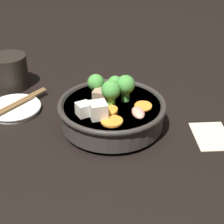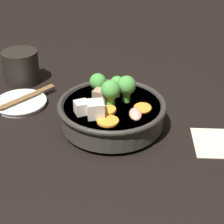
% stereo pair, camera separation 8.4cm
% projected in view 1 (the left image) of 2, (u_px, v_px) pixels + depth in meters
% --- Properties ---
extents(ground_plane, '(3.00, 3.00, 0.00)m').
position_uv_depth(ground_plane, '(112.00, 127.00, 0.86)').
color(ground_plane, black).
extents(stirfry_bowl, '(0.24, 0.24, 0.12)m').
position_uv_depth(stirfry_bowl, '(112.00, 110.00, 0.84)').
color(stirfry_bowl, '#38332D').
rests_on(stirfry_bowl, ground_plane).
extents(side_saucer, '(0.13, 0.13, 0.01)m').
position_uv_depth(side_saucer, '(13.00, 109.00, 0.92)').
color(side_saucer, white).
rests_on(side_saucer, ground_plane).
extents(dark_mug, '(0.12, 0.10, 0.09)m').
position_uv_depth(dark_mug, '(10.00, 71.00, 1.01)').
color(dark_mug, black).
rests_on(dark_mug, ground_plane).
extents(napkin, '(0.13, 0.11, 0.00)m').
position_uv_depth(napkin, '(212.00, 136.00, 0.83)').
color(napkin, beige).
rests_on(napkin, ground_plane).
extents(chopsticks_pair, '(0.21, 0.09, 0.01)m').
position_uv_depth(chopsticks_pair, '(13.00, 106.00, 0.91)').
color(chopsticks_pair, olive).
rests_on(chopsticks_pair, side_saucer).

